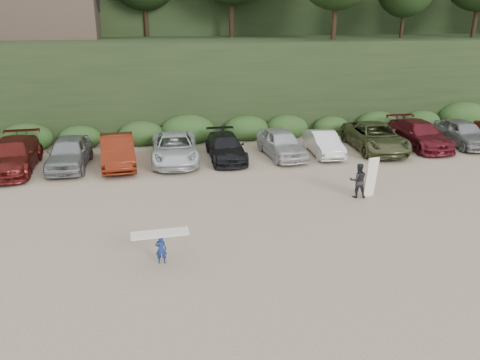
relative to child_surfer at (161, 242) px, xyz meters
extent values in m
plane|color=tan|center=(4.71, 0.92, -0.76)|extent=(120.00, 120.00, 0.00)
cube|color=black|center=(4.71, 22.92, 2.24)|extent=(80.00, 14.00, 6.00)
cube|color=black|center=(4.71, 40.92, 7.24)|extent=(90.00, 30.00, 16.00)
cube|color=#2B491E|center=(4.16, 15.42, -0.16)|extent=(46.20, 2.00, 1.20)
cube|color=brown|center=(-7.29, 24.92, 7.24)|extent=(8.00, 6.00, 4.00)
imported|color=#5C1815|center=(-7.17, 11.26, 0.06)|extent=(2.39, 5.66, 1.63)
imported|color=gray|center=(-4.36, 11.26, 0.07)|extent=(2.15, 4.92, 1.65)
imported|color=maroon|center=(-1.84, 11.06, 0.05)|extent=(2.05, 5.03, 1.62)
imported|color=silver|center=(1.21, 11.25, 0.00)|extent=(2.75, 5.55, 1.51)
imported|color=black|center=(4.05, 11.11, -0.07)|extent=(1.99, 4.77, 1.38)
imported|color=silver|center=(7.26, 10.98, 0.03)|extent=(2.24, 4.77, 1.58)
imported|color=white|center=(9.77, 10.83, -0.08)|extent=(1.65, 4.17, 1.35)
imported|color=#4C522F|center=(13.15, 11.16, 0.04)|extent=(3.07, 5.93, 1.60)
imported|color=maroon|center=(16.15, 11.30, 0.02)|extent=(2.23, 5.39, 1.56)
imported|color=gray|center=(18.97, 11.08, 0.04)|extent=(2.25, 4.80, 1.59)
imported|color=navy|center=(0.00, 0.00, -0.25)|extent=(0.39, 0.28, 1.02)
cube|color=silver|center=(0.00, 0.00, 0.32)|extent=(1.88, 0.59, 0.07)
imported|color=black|center=(8.86, 4.22, 0.03)|extent=(0.87, 0.73, 1.59)
cube|color=white|center=(9.40, 4.11, 0.18)|extent=(0.56, 0.35, 1.87)
camera|label=1|loc=(-0.14, -13.91, 7.08)|focal=35.00mm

